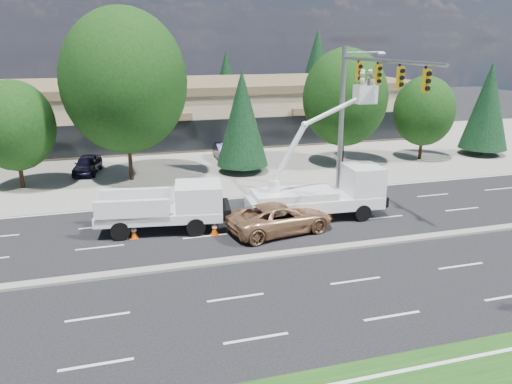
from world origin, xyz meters
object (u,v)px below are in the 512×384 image
object	(u,v)px
signal_mast	(359,99)
utility_pickup	(169,212)
minivan	(280,218)
bucket_truck	(328,187)

from	to	relation	value
signal_mast	utility_pickup	bearing A→B (deg)	-168.06
minivan	signal_mast	bearing A→B (deg)	-65.87
signal_mast	minivan	distance (m)	9.22
utility_pickup	bucket_truck	size ratio (longest dim) A/B	0.83
bucket_truck	minivan	bearing A→B (deg)	-153.90
bucket_truck	minivan	xyz separation A→B (m)	(-3.20, -1.36, -0.98)
utility_pickup	bucket_truck	distance (m)	8.61
minivan	utility_pickup	bearing A→B (deg)	61.36
minivan	bucket_truck	bearing A→B (deg)	-77.13
signal_mast	bucket_truck	size ratio (longest dim) A/B	1.29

